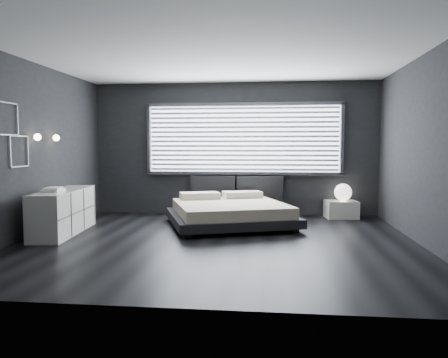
# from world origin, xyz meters

# --- Properties ---
(room) EXTENTS (6.04, 6.00, 2.80)m
(room) POSITION_xyz_m (0.00, 0.00, 1.40)
(room) COLOR black
(room) RESTS_ON ground
(window) EXTENTS (4.14, 0.09, 1.52)m
(window) POSITION_xyz_m (0.20, 2.70, 1.61)
(window) COLOR white
(window) RESTS_ON ground
(headboard) EXTENTS (1.96, 0.16, 0.52)m
(headboard) POSITION_xyz_m (0.06, 2.64, 0.57)
(headboard) COLOR black
(headboard) RESTS_ON ground
(sconce_near) EXTENTS (0.18, 0.11, 0.11)m
(sconce_near) POSITION_xyz_m (-2.88, 0.05, 1.60)
(sconce_near) COLOR silver
(sconce_near) RESTS_ON ground
(sconce_far) EXTENTS (0.18, 0.11, 0.11)m
(sconce_far) POSITION_xyz_m (-2.88, 0.65, 1.60)
(sconce_far) COLOR silver
(sconce_far) RESTS_ON ground
(wall_art_upper) EXTENTS (0.01, 0.48, 0.48)m
(wall_art_upper) POSITION_xyz_m (-2.98, -0.55, 1.85)
(wall_art_upper) COLOR #47474C
(wall_art_upper) RESTS_ON ground
(wall_art_lower) EXTENTS (0.01, 0.48, 0.48)m
(wall_art_lower) POSITION_xyz_m (-2.98, -0.30, 1.38)
(wall_art_lower) COLOR #47474C
(wall_art_lower) RESTS_ON ground
(bed) EXTENTS (2.68, 2.63, 0.55)m
(bed) POSITION_xyz_m (0.05, 1.40, 0.26)
(bed) COLOR black
(bed) RESTS_ON ground
(nightstand) EXTENTS (0.68, 0.59, 0.36)m
(nightstand) POSITION_xyz_m (2.21, 2.50, 0.18)
(nightstand) COLOR white
(nightstand) RESTS_ON ground
(orb_lamp) EXTENTS (0.35, 0.35, 0.35)m
(orb_lamp) POSITION_xyz_m (2.24, 2.50, 0.53)
(orb_lamp) COLOR white
(orb_lamp) RESTS_ON nightstand
(dresser) EXTENTS (0.70, 1.87, 0.73)m
(dresser) POSITION_xyz_m (-2.65, 0.39, 0.36)
(dresser) COLOR white
(dresser) RESTS_ON ground
(book_stack) EXTENTS (0.29, 0.37, 0.07)m
(book_stack) POSITION_xyz_m (-2.67, 0.11, 0.76)
(book_stack) COLOR silver
(book_stack) RESTS_ON dresser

